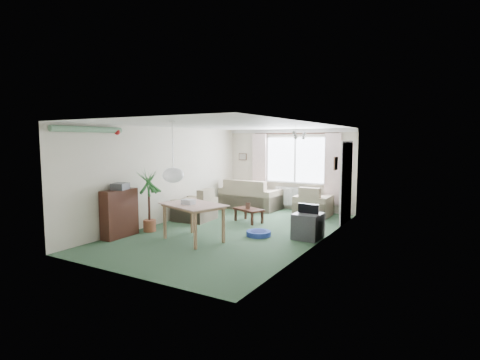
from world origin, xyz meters
The scene contains 25 objects.
ground centered at (0.00, 0.00, 0.00)m, with size 6.50×6.50×0.00m, color #305037.
window centered at (0.20, 3.23, 1.50)m, with size 1.80×0.03×1.30m, color white.
curtain_rod centered at (0.20, 3.15, 2.27)m, with size 2.60×0.03×0.03m, color black.
curtain_left centered at (-0.95, 3.13, 1.27)m, with size 0.45×0.08×2.00m, color beige.
curtain_right centered at (1.35, 3.13, 1.27)m, with size 0.45×0.08×2.00m, color beige.
radiator centered at (0.20, 3.19, 0.40)m, with size 1.20×0.10×0.55m, color white.
doorway centered at (1.99, 2.20, 1.00)m, with size 0.03×0.95×2.00m, color black.
pendant_lamp centered at (0.20, -2.30, 1.48)m, with size 0.36×0.36×0.36m, color white.
tinsel_garland centered at (-1.92, -2.30, 2.28)m, with size 1.60×1.60×0.12m, color #196626.
bauble_cluster_a centered at (1.30, 0.90, 2.22)m, with size 0.20×0.20×0.20m, color silver.
bauble_cluster_b centered at (1.60, -0.30, 2.22)m, with size 0.20×0.20×0.20m, color silver.
wall_picture_back centered at (-1.60, 3.23, 1.55)m, with size 0.28×0.03×0.22m, color brown.
wall_picture_right centered at (1.98, 1.20, 1.55)m, with size 0.03×0.24×0.30m, color brown.
sofa centered at (-1.04, 2.75, 0.45)m, with size 1.78×0.94×0.89m, color beige.
armchair_corner centered at (0.99, 2.60, 0.41)m, with size 0.91×0.87×0.82m, color beige.
armchair_left centered at (-1.50, 0.54, 0.41)m, with size 0.93×0.88×0.83m, color beige.
coffee_table centered at (-0.16, 1.02, 0.17)m, with size 0.77×0.43×0.35m, color black.
photo_frame centered at (-0.17, 0.99, 0.43)m, with size 0.12×0.02×0.16m, color brown.
bookshelf centered at (-1.84, -1.67, 0.51)m, with size 0.28×0.84×1.03m, color black.
hifi_box centered at (-1.81, -1.65, 1.10)m, with size 0.28×0.35×0.14m, color #3A3A3F.
houseplant centered at (-1.65, -0.97, 0.71)m, with size 0.61×0.61×1.41m, color #1D562D.
dining_table centered at (-0.30, -1.11, 0.37)m, with size 1.19×0.80×0.75m, color tan.
gift_box centered at (-0.36, -1.18, 0.81)m, with size 0.25×0.18×0.12m, color white.
tv_cube centered at (1.70, 0.23, 0.27)m, with size 0.54×0.59×0.54m, color #414046.
pet_bed centered at (0.70, -0.09, 0.05)m, with size 0.53×0.53×0.11m, color navy.
Camera 1 is at (4.34, -7.18, 2.06)m, focal length 28.00 mm.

